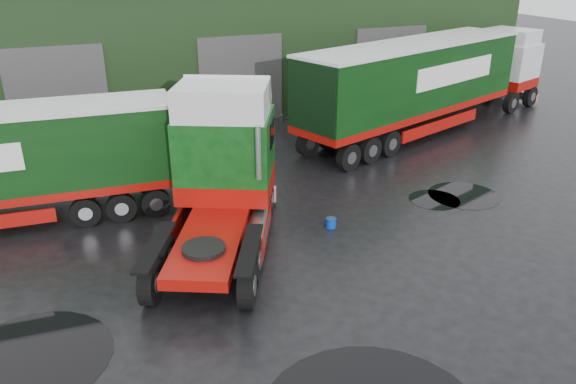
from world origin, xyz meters
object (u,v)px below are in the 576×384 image
Objects in this scene: wash_bucket at (331,223)px; tree_back_b at (277,5)px; lorry_right at (412,90)px; hero_tractor at (214,180)px; warehouse at (207,37)px.

tree_back_b reaches higher than wash_bucket.
lorry_right is at bearing -95.24° from tree_back_b.
hero_tractor is 4.05m from wash_bucket.
hero_tractor is 30.67m from tree_back_b.
tree_back_b is (8.00, 10.00, 0.59)m from warehouse.
warehouse is at bearing 101.35° from hero_tractor.
wash_bucket is at bearing -108.01° from tree_back_b.
hero_tractor is 12.68m from lorry_right.
hero_tractor reaches higher than lorry_right.
warehouse is 12.61m from lorry_right.
lorry_right is at bearing -61.09° from warehouse.
hero_tractor is 0.92× the size of tree_back_b.
warehouse is 18.00m from wash_bucket.
warehouse is 4.70× the size of hero_tractor.
lorry_right is 9.95m from wash_bucket.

